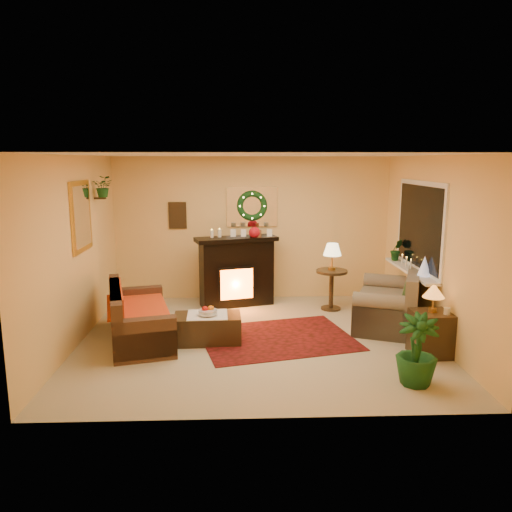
{
  "coord_description": "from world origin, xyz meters",
  "views": [
    {
      "loc": [
        -0.28,
        -6.82,
        2.53
      ],
      "look_at": [
        0.0,
        0.35,
        1.15
      ],
      "focal_mm": 35.0,
      "sensor_mm": 36.0,
      "label": 1
    }
  ],
  "objects_px": {
    "end_table_square": "(431,335)",
    "loveseat": "(388,299)",
    "side_table_round": "(331,291)",
    "sofa": "(140,310)",
    "fireplace": "(237,275)",
    "coffee_table": "(208,327)"
  },
  "relations": [
    {
      "from": "end_table_square",
      "to": "side_table_round",
      "type": "bearing_deg",
      "value": 113.89
    },
    {
      "from": "fireplace",
      "to": "end_table_square",
      "type": "bearing_deg",
      "value": -59.88
    },
    {
      "from": "fireplace",
      "to": "side_table_round",
      "type": "distance_m",
      "value": 1.67
    },
    {
      "from": "end_table_square",
      "to": "loveseat",
      "type": "bearing_deg",
      "value": 99.16
    },
    {
      "from": "sofa",
      "to": "end_table_square",
      "type": "bearing_deg",
      "value": -25.16
    },
    {
      "from": "loveseat",
      "to": "side_table_round",
      "type": "relative_size",
      "value": 2.23
    },
    {
      "from": "sofa",
      "to": "end_table_square",
      "type": "height_order",
      "value": "sofa"
    },
    {
      "from": "fireplace",
      "to": "side_table_round",
      "type": "bearing_deg",
      "value": -27.88
    },
    {
      "from": "coffee_table",
      "to": "sofa",
      "type": "bearing_deg",
      "value": 169.25
    },
    {
      "from": "sofa",
      "to": "fireplace",
      "type": "xyz_separation_m",
      "value": [
        1.38,
        1.68,
        0.12
      ]
    },
    {
      "from": "side_table_round",
      "to": "coffee_table",
      "type": "distance_m",
      "value": 2.53
    },
    {
      "from": "sofa",
      "to": "loveseat",
      "type": "xyz_separation_m",
      "value": [
        3.73,
        0.5,
        -0.01
      ]
    },
    {
      "from": "sofa",
      "to": "loveseat",
      "type": "relative_size",
      "value": 1.18
    },
    {
      "from": "fireplace",
      "to": "end_table_square",
      "type": "xyz_separation_m",
      "value": [
        2.55,
        -2.42,
        -0.28
      ]
    },
    {
      "from": "side_table_round",
      "to": "coffee_table",
      "type": "xyz_separation_m",
      "value": [
        -2.03,
        -1.49,
        -0.11
      ]
    },
    {
      "from": "loveseat",
      "to": "side_table_round",
      "type": "xyz_separation_m",
      "value": [
        -0.73,
        0.85,
        -0.1
      ]
    },
    {
      "from": "fireplace",
      "to": "coffee_table",
      "type": "bearing_deg",
      "value": -119.07
    },
    {
      "from": "sofa",
      "to": "fireplace",
      "type": "bearing_deg",
      "value": 36.19
    },
    {
      "from": "side_table_round",
      "to": "coffee_table",
      "type": "relative_size",
      "value": 0.74
    },
    {
      "from": "sofa",
      "to": "side_table_round",
      "type": "distance_m",
      "value": 3.29
    },
    {
      "from": "sofa",
      "to": "end_table_square",
      "type": "relative_size",
      "value": 3.11
    },
    {
      "from": "sofa",
      "to": "coffee_table",
      "type": "height_order",
      "value": "sofa"
    }
  ]
}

